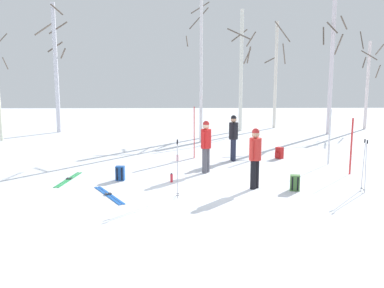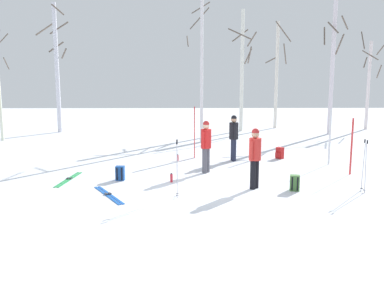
% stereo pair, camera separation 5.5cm
% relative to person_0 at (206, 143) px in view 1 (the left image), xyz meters
% --- Properties ---
extents(ground_plane, '(60.00, 60.00, 0.00)m').
position_rel_person_0_xyz_m(ground_plane, '(-0.31, -2.06, -0.98)').
color(ground_plane, white).
extents(person_0, '(0.34, 0.46, 1.72)m').
position_rel_person_0_xyz_m(person_0, '(0.00, 0.00, 0.00)').
color(person_0, '#4C4C56').
rests_on(person_0, ground_plane).
extents(person_1, '(0.34, 0.52, 1.72)m').
position_rel_person_0_xyz_m(person_1, '(1.12, 1.93, 0.00)').
color(person_1, '#1E2338').
rests_on(person_1, ground_plane).
extents(person_2, '(0.36, 0.43, 1.72)m').
position_rel_person_0_xyz_m(person_2, '(1.28, -1.97, 0.00)').
color(person_2, black).
rests_on(person_2, ground_plane).
extents(ski_pair_planted_0, '(0.12, 0.12, 1.98)m').
position_rel_person_0_xyz_m(ski_pair_planted_0, '(4.47, 1.22, 0.01)').
color(ski_pair_planted_0, white).
rests_on(ski_pair_planted_0, ground_plane).
extents(ski_pair_planted_1, '(0.10, 0.11, 1.83)m').
position_rel_person_0_xyz_m(ski_pair_planted_1, '(4.65, -0.31, -0.07)').
color(ski_pair_planted_1, red).
rests_on(ski_pair_planted_1, ground_plane).
extents(ski_pair_planted_2, '(0.04, 0.16, 1.99)m').
position_rel_person_0_xyz_m(ski_pair_planted_2, '(-0.33, 2.51, 0.01)').
color(ski_pair_planted_2, red).
rests_on(ski_pair_planted_2, ground_plane).
extents(ski_pair_lying_0, '(0.37, 1.89, 0.05)m').
position_rel_person_0_xyz_m(ski_pair_lying_0, '(-4.26, -0.89, -0.97)').
color(ski_pair_lying_0, green).
rests_on(ski_pair_lying_0, ground_plane).
extents(ski_pair_lying_1, '(1.11, 1.77, 0.05)m').
position_rel_person_0_xyz_m(ski_pair_lying_1, '(-2.72, -2.60, -0.97)').
color(ski_pair_lying_1, blue).
rests_on(ski_pair_lying_1, ground_plane).
extents(ski_poles_0, '(0.07, 0.28, 1.52)m').
position_rel_person_0_xyz_m(ski_poles_0, '(-0.88, -2.79, -0.17)').
color(ski_poles_0, '#B2B2BC').
rests_on(ski_poles_0, ground_plane).
extents(ski_poles_1, '(0.07, 0.26, 1.45)m').
position_rel_person_0_xyz_m(ski_poles_1, '(4.21, -2.34, -0.21)').
color(ski_poles_1, '#B2B2BC').
rests_on(ski_poles_1, ground_plane).
extents(backpack_0, '(0.35, 0.34, 0.44)m').
position_rel_person_0_xyz_m(backpack_0, '(2.95, 2.33, -0.77)').
color(backpack_0, red).
rests_on(backpack_0, ground_plane).
extents(backpack_1, '(0.30, 0.32, 0.44)m').
position_rel_person_0_xyz_m(backpack_1, '(2.36, -2.20, -0.77)').
color(backpack_1, '#4C7F3F').
rests_on(backpack_1, ground_plane).
extents(backpack_2, '(0.27, 0.30, 0.44)m').
position_rel_person_0_xyz_m(backpack_2, '(-2.66, -0.98, -0.77)').
color(backpack_2, '#1E4C99').
rests_on(backpack_2, ground_plane).
extents(water_bottle_0, '(0.07, 0.07, 0.25)m').
position_rel_person_0_xyz_m(water_bottle_0, '(-0.97, 1.96, -0.86)').
color(water_bottle_0, red).
rests_on(water_bottle_0, ground_plane).
extents(water_bottle_1, '(0.08, 0.08, 0.27)m').
position_rel_person_0_xyz_m(water_bottle_1, '(-1.09, -1.23, -0.85)').
color(water_bottle_1, red).
rests_on(water_bottle_1, ground_plane).
extents(birch_tree_1, '(1.59, 1.49, 7.09)m').
position_rel_person_0_xyz_m(birch_tree_1, '(-7.84, 10.14, 2.73)').
color(birch_tree_1, silver).
rests_on(birch_tree_1, ground_plane).
extents(birch_tree_2, '(1.12, 1.35, 6.95)m').
position_rel_person_0_xyz_m(birch_tree_2, '(0.06, 6.52, 2.63)').
color(birch_tree_2, white).
rests_on(birch_tree_2, ground_plane).
extents(birch_tree_3, '(1.61, 1.61, 6.82)m').
position_rel_person_0_xyz_m(birch_tree_3, '(2.53, 10.52, 2.58)').
color(birch_tree_3, silver).
rests_on(birch_tree_3, ground_plane).
extents(birch_tree_4, '(1.43, 1.44, 6.35)m').
position_rel_person_0_xyz_m(birch_tree_4, '(4.80, 11.92, 2.31)').
color(birch_tree_4, silver).
rests_on(birch_tree_4, ground_plane).
extents(birch_tree_5, '(1.42, 1.41, 7.06)m').
position_rel_person_0_xyz_m(birch_tree_5, '(7.18, 9.16, 2.68)').
color(birch_tree_5, silver).
rests_on(birch_tree_5, ground_plane).
extents(birch_tree_6, '(1.29, 1.24, 5.75)m').
position_rel_person_0_xyz_m(birch_tree_6, '(10.09, 11.20, 1.81)').
color(birch_tree_6, silver).
rests_on(birch_tree_6, ground_plane).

